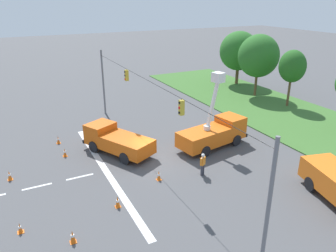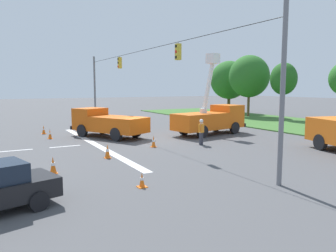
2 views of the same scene
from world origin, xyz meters
TOP-DOWN VIEW (x-y plane):
  - ground_plane at (0.00, 0.00)m, footprint 200.00×200.00m
  - grass_verge at (0.00, 18.00)m, footprint 56.00×12.00m
  - lane_markings at (0.00, -5.30)m, footprint 17.60×15.25m
  - signal_gantry at (-0.02, -0.00)m, footprint 26.20×0.33m
  - tree_far_west at (-17.12, 21.78)m, footprint 5.54×5.68m
  - tree_west at (-10.87, 20.01)m, footprint 5.15×5.33m
  - tree_centre at (-5.57, 20.52)m, footprint 3.31×2.89m
  - utility_truck_bucket_lift at (-0.04, 6.08)m, footprint 3.48×6.95m
  - utility_truck_support_near at (-2.70, -2.03)m, footprint 6.78×5.05m
  - road_worker at (3.81, 2.48)m, footprint 0.40×0.59m
  - traffic_cone_foreground_left at (4.83, -4.47)m, footprint 0.36×0.36m
  - traffic_cone_mid_left at (-7.85, -3.14)m, footprint 0.36×0.36m
  - traffic_cone_mid_right at (3.00, -0.74)m, footprint 0.36×0.36m
  - traffic_cone_near_bucket at (4.68, -10.19)m, footprint 0.36×0.36m
  - traffic_cone_lane_edge_a at (-1.86, -10.46)m, footprint 0.36×0.36m
  - traffic_cone_lane_edge_b at (6.83, -7.69)m, footprint 0.36×0.36m
  - traffic_cone_far_left at (-3.94, -6.16)m, footprint 0.36×0.36m
  - traffic_cone_far_right at (-6.88, -6.22)m, footprint 0.36×0.36m

SIDE VIEW (x-z plane):
  - ground_plane at x=0.00m, z-range 0.00..0.00m
  - lane_markings at x=0.00m, z-range 0.00..0.01m
  - grass_verge at x=0.00m, z-range 0.00..0.10m
  - traffic_cone_near_bucket at x=4.68m, z-range -0.01..0.63m
  - traffic_cone_mid_left at x=-7.85m, z-range -0.01..0.71m
  - traffic_cone_far_right at x=-6.88m, z-range -0.01..0.71m
  - traffic_cone_far_left at x=-3.94m, z-range -0.01..0.72m
  - traffic_cone_mid_right at x=3.00m, z-range 0.00..0.73m
  - traffic_cone_lane_edge_a at x=-1.86m, z-range 0.00..0.74m
  - traffic_cone_lane_edge_b at x=6.83m, z-range 0.00..0.78m
  - traffic_cone_foreground_left at x=4.83m, z-range 0.00..0.79m
  - road_worker at x=3.81m, z-range 0.11..1.88m
  - utility_truck_support_near at x=-2.70m, z-range 0.04..2.26m
  - utility_truck_bucket_lift at x=-0.04m, z-range -1.95..4.71m
  - signal_gantry at x=-0.02m, z-range 0.65..7.85m
  - tree_centre at x=-5.57m, z-range 1.49..8.29m
  - tree_far_west at x=-17.12m, z-range 1.07..8.92m
  - tree_west at x=-10.87m, z-range 1.29..9.38m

